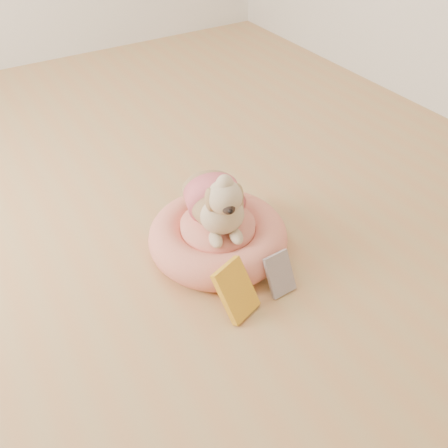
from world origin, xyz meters
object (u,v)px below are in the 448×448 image
book_white (280,274)px  book_yellow (236,290)px  pet_bed (218,237)px  dog (217,191)px

book_white → book_yellow: bearing=177.4°
pet_bed → book_white: size_ratio=3.49×
book_yellow → book_white: 0.21m
pet_bed → book_yellow: 0.35m
dog → book_yellow: size_ratio=1.94×
pet_bed → book_yellow: size_ratio=2.74×
book_yellow → pet_bed: bearing=51.3°
book_white → pet_bed: bearing=102.8°
dog → book_yellow: (-0.12, -0.34, -0.21)m
book_yellow → book_white: size_ratio=1.28×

